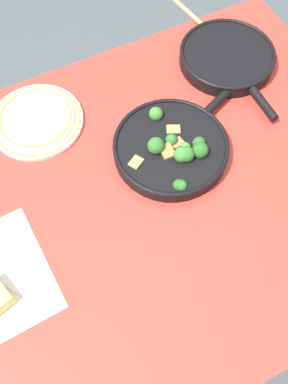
{
  "coord_description": "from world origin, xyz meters",
  "views": [
    {
      "loc": [
        0.22,
        0.44,
        1.71
      ],
      "look_at": [
        0.0,
        0.0,
        0.78
      ],
      "focal_mm": 40.0,
      "sensor_mm": 36.0,
      "label": 1
    }
  ],
  "objects_px": {
    "skillet_eggs": "(227,57)",
    "wooden_spoon": "(206,28)",
    "skillet_broccoli": "(172,147)",
    "dinner_plate_stack": "(36,120)"
  },
  "relations": [
    {
      "from": "skillet_eggs",
      "to": "wooden_spoon",
      "type": "bearing_deg",
      "value": 175.17
    },
    {
      "from": "skillet_broccoli",
      "to": "skillet_eggs",
      "type": "relative_size",
      "value": 1.01
    },
    {
      "from": "skillet_broccoli",
      "to": "wooden_spoon",
      "type": "height_order",
      "value": "skillet_broccoli"
    },
    {
      "from": "wooden_spoon",
      "to": "dinner_plate_stack",
      "type": "relative_size",
      "value": 1.39
    },
    {
      "from": "skillet_broccoli",
      "to": "wooden_spoon",
      "type": "bearing_deg",
      "value": 26.41
    },
    {
      "from": "skillet_broccoli",
      "to": "skillet_eggs",
      "type": "height_order",
      "value": "skillet_broccoli"
    },
    {
      "from": "wooden_spoon",
      "to": "dinner_plate_stack",
      "type": "distance_m",
      "value": 0.61
    },
    {
      "from": "skillet_eggs",
      "to": "dinner_plate_stack",
      "type": "relative_size",
      "value": 1.56
    },
    {
      "from": "skillet_broccoli",
      "to": "skillet_eggs",
      "type": "distance_m",
      "value": 0.36
    },
    {
      "from": "skillet_eggs",
      "to": "skillet_broccoli",
      "type": "bearing_deg",
      "value": -53.67
    }
  ]
}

